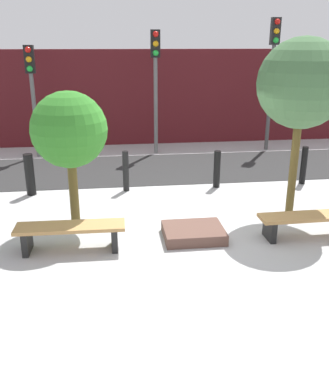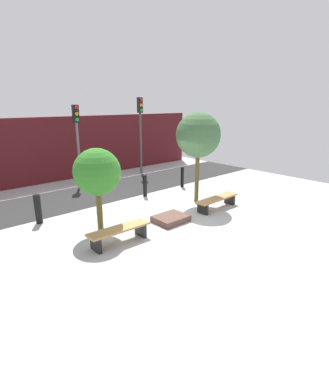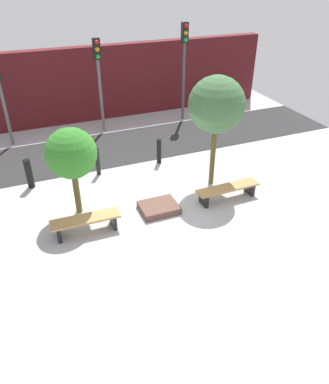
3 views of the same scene
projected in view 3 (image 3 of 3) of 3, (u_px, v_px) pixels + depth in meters
The scene contains 15 objects.
ground_plane at pixel (154, 203), 11.15m from camera, with size 18.00×18.00×0.00m, color #B1B1B1.
road_strip at pixel (116, 148), 14.34m from camera, with size 18.00×3.02×0.01m, color #2B2B2B.
building_facade at pixel (92, 84), 16.14m from camera, with size 16.20×0.50×3.12m, color #511419.
bench_left at pixel (86, 222), 9.80m from camera, with size 1.82×0.50×0.45m.
bench_right at pixel (228, 190), 11.17m from camera, with size 1.97×0.47×0.43m.
planter_bed at pixel (159, 208), 10.76m from camera, with size 1.07×0.85×0.20m, color brown.
tree_behind_left_bench at pixel (71, 154), 9.79m from camera, with size 1.37×1.37×2.54m.
tree_behind_right_bench at pixel (217, 105), 10.75m from camera, with size 1.67×1.67×3.45m.
bollard_far_left at pixel (29, 174), 11.66m from camera, with size 0.21×0.21×0.96m, color black.
bollard_left at pixel (98, 162), 12.36m from camera, with size 0.14×0.14×0.96m, color black.
bollard_center at pixel (159, 151), 13.07m from camera, with size 0.16×0.16×0.90m, color black.
bollard_right at pixel (214, 141), 13.76m from camera, with size 0.15×0.15×0.94m, color black.
traffic_light_west at pixel (0, 87), 13.38m from camera, with size 0.28×0.27×3.26m.
traffic_light_mid_west at pixel (99, 69), 14.40m from camera, with size 0.28×0.27×3.68m.
traffic_light_mid_east at pixel (184, 55), 15.44m from camera, with size 0.28×0.27×4.03m.
Camera 3 is at (-3.19, -8.70, 6.22)m, focal length 35.00 mm.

